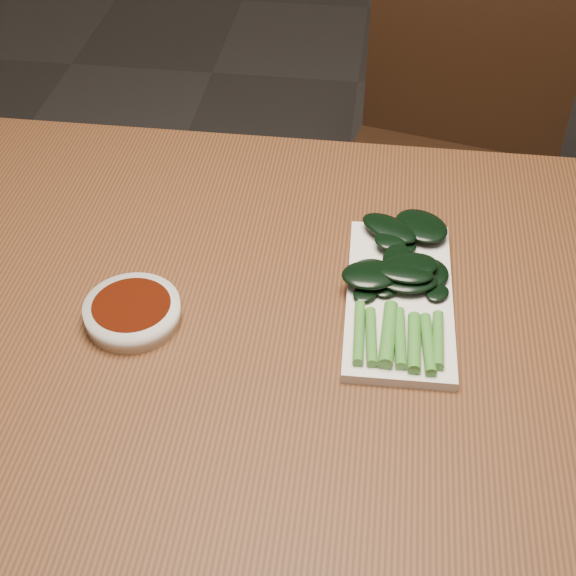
% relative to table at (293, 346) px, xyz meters
% --- Properties ---
extents(table, '(1.40, 0.80, 0.75)m').
position_rel_table_xyz_m(table, '(0.00, 0.00, 0.00)').
color(table, '#4F2C16').
rests_on(table, ground).
extents(chair_far, '(0.55, 0.55, 0.89)m').
position_rel_table_xyz_m(chair_far, '(0.25, 0.79, -0.19)').
color(chair_far, black).
rests_on(chair_far, ground).
extents(sauce_bowl, '(0.12, 0.12, 0.03)m').
position_rel_table_xyz_m(sauce_bowl, '(-0.20, -0.05, 0.09)').
color(sauce_bowl, silver).
rests_on(sauce_bowl, table).
extents(serving_plate, '(0.14, 0.29, 0.01)m').
position_rel_table_xyz_m(serving_plate, '(0.13, 0.03, 0.08)').
color(serving_plate, silver).
rests_on(serving_plate, table).
extents(gai_lan, '(0.16, 0.32, 0.03)m').
position_rel_table_xyz_m(gai_lan, '(0.13, 0.05, 0.10)').
color(gai_lan, '#3F852E').
rests_on(gai_lan, serving_plate).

